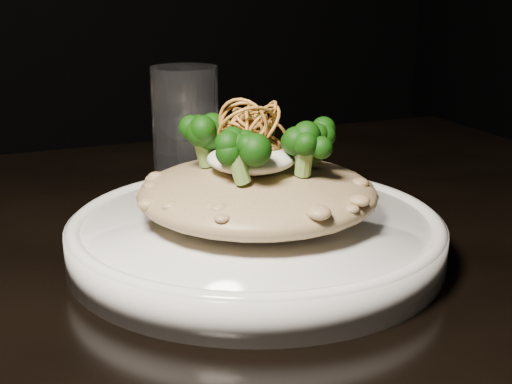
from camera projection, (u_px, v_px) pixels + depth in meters
The scene contains 7 objects.
table at pixel (177, 340), 0.62m from camera, with size 1.10×0.80×0.75m.
plate at pixel (256, 238), 0.58m from camera, with size 0.30×0.30×0.03m, color silver.
risotto at pixel (257, 193), 0.57m from camera, with size 0.19×0.19×0.04m, color brown.
broccoli at pixel (256, 141), 0.56m from camera, with size 0.12×0.12×0.04m, color black, non-canonical shape.
cheese at pixel (251, 159), 0.56m from camera, with size 0.07×0.07×0.02m, color white.
shallots at pixel (251, 123), 0.55m from camera, with size 0.05×0.05×0.03m, color #8F5B1E, non-canonical shape.
drinking_glass at pixel (185, 125), 0.77m from camera, with size 0.07×0.07×0.13m, color white.
Camera 1 is at (-0.15, -0.54, 0.97)m, focal length 50.00 mm.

